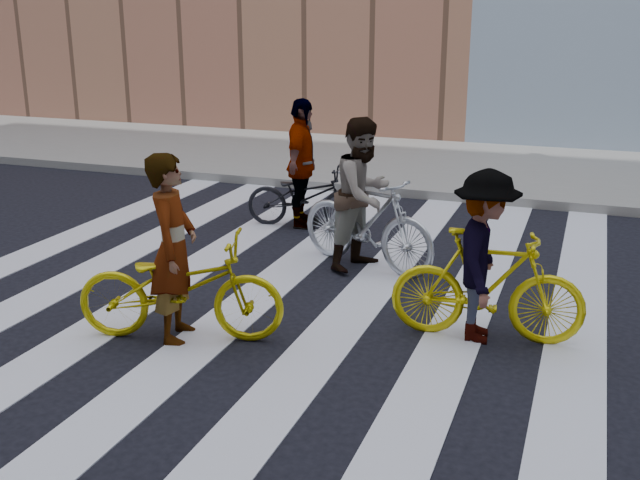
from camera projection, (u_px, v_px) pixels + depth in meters
The scene contains 11 objects.
ground at pixel (301, 306), 7.88m from camera, with size 100.00×100.00×0.00m, color black.
sidewalk_far at pixel (442, 166), 14.59m from camera, with size 100.00×5.00×0.15m, color gray.
zebra_crosswalk at pixel (301, 305), 7.88m from camera, with size 8.25×10.00×0.01m.
bike_yellow_left at pixel (180, 288), 6.96m from camera, with size 0.68×1.94×1.02m, color #C4B50A.
bike_silver_mid at pixel (367, 221), 8.89m from camera, with size 0.54×1.92×1.16m, color #B1B5BB.
bike_yellow_right at pixel (487, 286), 6.94m from camera, with size 0.50×1.78×1.07m, color yellow.
bike_dark_rear at pixel (305, 197), 10.64m from camera, with size 0.59×1.69×0.89m, color black.
rider_left at pixel (173, 248), 6.86m from camera, with size 0.65×0.43×1.78m, color slate.
rider_mid at pixel (363, 194), 8.81m from camera, with size 0.88×0.69×1.81m, color slate.
rider_right at pixel (484, 257), 6.87m from camera, with size 1.05×0.60×1.62m, color slate.
rider_rear at pixel (302, 164), 10.52m from camera, with size 1.07×0.45×1.83m, color slate.
Camera 1 is at (2.71, -6.82, 2.98)m, focal length 42.00 mm.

